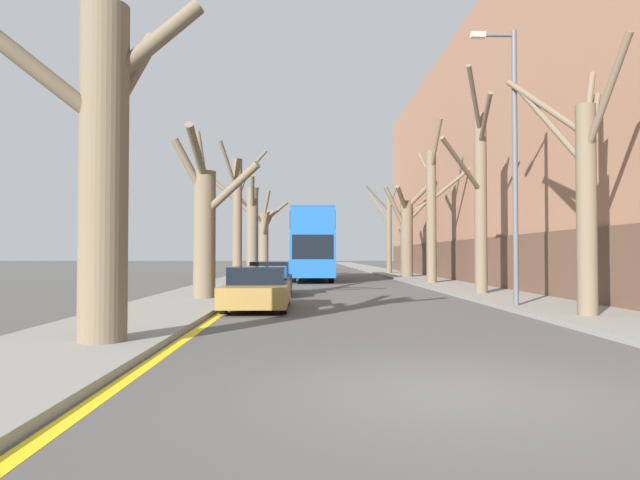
% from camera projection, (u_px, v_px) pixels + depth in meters
% --- Properties ---
extents(ground_plane, '(300.00, 300.00, 0.00)m').
position_uv_depth(ground_plane, '(446.00, 394.00, 6.72)').
color(ground_plane, '#4C4947').
extents(sidewalk_left, '(3.19, 120.00, 0.12)m').
position_uv_depth(sidewalk_left, '(264.00, 271.00, 56.54)').
color(sidewalk_left, gray).
rests_on(sidewalk_left, ground).
extents(sidewalk_right, '(3.19, 120.00, 0.12)m').
position_uv_depth(sidewalk_right, '(380.00, 271.00, 56.83)').
color(sidewalk_right, gray).
rests_on(sidewalk_right, ground).
extents(building_facade_right, '(10.08, 47.63, 15.07)m').
position_uv_depth(building_facade_right, '(533.00, 160.00, 35.19)').
color(building_facade_right, '#93664C').
rests_on(building_facade_right, ground).
extents(kerb_line_stripe, '(0.24, 120.00, 0.01)m').
position_uv_depth(kerb_line_stripe, '(282.00, 271.00, 56.59)').
color(kerb_line_stripe, yellow).
rests_on(kerb_line_stripe, ground).
extents(street_tree_left_0, '(3.77, 3.19, 6.34)m').
position_uv_depth(street_tree_left_0, '(104.00, 157.00, 10.15)').
color(street_tree_left_0, brown).
rests_on(street_tree_left_0, ground).
extents(street_tree_left_1, '(3.21, 4.18, 6.47)m').
position_uv_depth(street_tree_left_1, '(205.00, 221.00, 20.21)').
color(street_tree_left_1, brown).
rests_on(street_tree_left_1, ground).
extents(street_tree_left_2, '(2.32, 3.42, 7.47)m').
position_uv_depth(street_tree_left_2, '(238.00, 216.00, 30.12)').
color(street_tree_left_2, brown).
rests_on(street_tree_left_2, ground).
extents(street_tree_left_3, '(3.23, 4.26, 7.08)m').
position_uv_depth(street_tree_left_3, '(251.00, 227.00, 40.02)').
color(street_tree_left_3, brown).
rests_on(street_tree_left_3, ground).
extents(street_tree_left_4, '(4.48, 5.15, 7.37)m').
position_uv_depth(street_tree_left_4, '(264.00, 236.00, 50.50)').
color(street_tree_left_4, brown).
rests_on(street_tree_left_4, ground).
extents(street_tree_right_0, '(1.97, 4.78, 6.98)m').
position_uv_depth(street_tree_right_0, '(583.00, 185.00, 14.60)').
color(street_tree_right_0, brown).
rests_on(street_tree_right_0, ground).
extents(street_tree_right_1, '(2.37, 2.61, 8.60)m').
position_uv_depth(street_tree_right_1, '(480.00, 195.00, 22.67)').
color(street_tree_right_1, brown).
rests_on(street_tree_right_1, ground).
extents(street_tree_right_2, '(2.84, 3.56, 8.87)m').
position_uv_depth(street_tree_right_2, '(432.00, 211.00, 31.55)').
color(street_tree_right_2, brown).
rests_on(street_tree_right_2, ground).
extents(street_tree_right_3, '(4.15, 2.34, 6.94)m').
position_uv_depth(street_tree_right_3, '(408.00, 231.00, 40.13)').
color(street_tree_right_3, brown).
rests_on(street_tree_right_3, ground).
extents(street_tree_right_4, '(2.58, 2.88, 7.43)m').
position_uv_depth(street_tree_right_4, '(388.00, 231.00, 48.19)').
color(street_tree_right_4, brown).
rests_on(street_tree_right_4, ground).
extents(double_decker_bus, '(2.60, 10.72, 4.42)m').
position_uv_depth(double_decker_bus, '(312.00, 242.00, 36.92)').
color(double_decker_bus, '#19519E').
rests_on(double_decker_bus, ground).
extents(parked_car_0, '(1.88, 4.43, 1.28)m').
position_uv_depth(parked_car_0, '(258.00, 289.00, 17.20)').
color(parked_car_0, olive).
rests_on(parked_car_0, ground).
extents(parked_car_1, '(1.70, 4.14, 1.37)m').
position_uv_depth(parked_car_1, '(270.00, 279.00, 23.11)').
color(parked_car_1, black).
rests_on(parked_car_1, ground).
extents(lamp_post, '(1.40, 0.20, 8.48)m').
position_uv_depth(lamp_post, '(512.00, 154.00, 17.26)').
color(lamp_post, '#4C4F54').
rests_on(lamp_post, ground).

